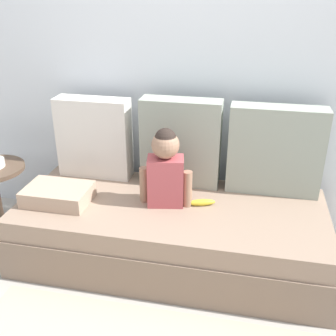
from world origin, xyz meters
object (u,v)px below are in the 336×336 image
throw_pillow_center (181,143)px  folded_blanket (58,194)px  throw_pillow_right (275,151)px  toddler (166,168)px  couch (171,232)px  throw_pillow_left (94,138)px  banana (202,202)px

throw_pillow_center → folded_blanket: 0.85m
throw_pillow_right → toddler: 0.71m
couch → throw_pillow_center: bearing=90.0°
throw_pillow_right → throw_pillow_left: bearing=180.0°
throw_pillow_center → toddler: throw_pillow_center is taller
throw_pillow_center → toddler: size_ratio=1.18×
folded_blanket → couch: bearing=8.5°
couch → throw_pillow_right: bearing=27.8°
throw_pillow_left → throw_pillow_right: bearing=0.0°
throw_pillow_left → folded_blanket: throw_pillow_left is taller
throw_pillow_center → banana: size_ratio=3.44×
throw_pillow_left → throw_pillow_center: (0.61, 0.00, 0.01)m
throw_pillow_left → throw_pillow_right: size_ratio=0.94×
folded_blanket → throw_pillow_right: bearing=18.0°
couch → banana: 0.29m
throw_pillow_right → banana: size_ratio=3.46×
throw_pillow_right → folded_blanket: (-1.31, -0.42, -0.24)m
folded_blanket → toddler: bearing=10.1°
throw_pillow_center → folded_blanket: (-0.70, -0.42, -0.24)m
couch → folded_blanket: 0.75m
throw_pillow_left → toddler: throw_pillow_left is taller
throw_pillow_left → toddler: size_ratio=1.13×
couch → folded_blanket: folded_blanket is taller
throw_pillow_center → throw_pillow_left: bearing=180.0°
toddler → banana: size_ratio=2.90×
couch → banana: (0.19, 0.03, 0.22)m
throw_pillow_right → banana: bearing=-145.7°
toddler → folded_blanket: size_ratio=1.23×
couch → toddler: size_ratio=3.97×
throw_pillow_center → throw_pillow_right: (0.61, 0.00, -0.01)m
throw_pillow_left → throw_pillow_right: throw_pillow_right is taller
couch → folded_blanket: size_ratio=4.90×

